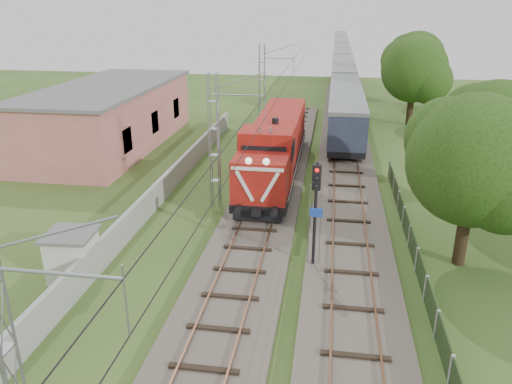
% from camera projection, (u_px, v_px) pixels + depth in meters
% --- Properties ---
extents(ground, '(140.00, 140.00, 0.00)m').
position_uv_depth(ground, '(222.00, 326.00, 19.26)').
color(ground, '#2D481B').
rests_on(ground, ground).
extents(track_main, '(4.20, 70.00, 0.45)m').
position_uv_depth(track_main, '(251.00, 241.00, 25.66)').
color(track_main, '#6B6054').
rests_on(track_main, ground).
extents(track_side, '(4.20, 80.00, 0.45)m').
position_uv_depth(track_side, '(346.00, 168.00, 36.96)').
color(track_side, '#6B6054').
rests_on(track_side, ground).
extents(catenary, '(3.31, 70.00, 8.00)m').
position_uv_depth(catenary, '(215.00, 141.00, 29.31)').
color(catenary, gray).
rests_on(catenary, ground).
extents(boundary_wall, '(0.25, 40.00, 1.50)m').
position_uv_depth(boundary_wall, '(161.00, 190.00, 30.99)').
color(boundary_wall, '#9E9E99').
rests_on(boundary_wall, ground).
extents(station_building, '(8.40, 20.40, 5.22)m').
position_uv_depth(station_building, '(110.00, 116.00, 42.60)').
color(station_building, '#CC716E').
rests_on(station_building, ground).
extents(fence, '(0.12, 32.00, 1.20)m').
position_uv_depth(fence, '(426.00, 288.00, 20.69)').
color(fence, black).
rests_on(fence, ground).
extents(locomotive, '(3.14, 17.93, 4.55)m').
position_uv_depth(locomotive, '(276.00, 145.00, 34.89)').
color(locomotive, black).
rests_on(locomotive, ground).
extents(coach_rake, '(3.02, 112.99, 3.49)m').
position_uv_depth(coach_rake, '(342.00, 57.00, 89.09)').
color(coach_rake, black).
rests_on(coach_rake, ground).
extents(signal_post, '(0.58, 0.45, 5.23)m').
position_uv_depth(signal_post, '(316.00, 198.00, 22.02)').
color(signal_post, black).
rests_on(signal_post, ground).
extents(relay_hut, '(2.28, 2.28, 2.20)m').
position_uv_depth(relay_hut, '(73.00, 255.00, 22.33)').
color(relay_hut, silver).
rests_on(relay_hut, ground).
extents(tree_a, '(6.28, 5.98, 8.14)m').
position_uv_depth(tree_a, '(476.00, 162.00, 22.07)').
color(tree_a, '#392817').
rests_on(tree_a, ground).
extents(tree_b, '(6.06, 5.77, 7.86)m').
position_uv_depth(tree_b, '(496.00, 134.00, 27.53)').
color(tree_b, '#392817').
rests_on(tree_b, ground).
extents(tree_c, '(6.76, 6.44, 8.76)m').
position_uv_depth(tree_c, '(415.00, 70.00, 48.77)').
color(tree_c, '#392817').
rests_on(tree_c, ground).
extents(tree_d, '(6.69, 6.37, 8.67)m').
position_uv_depth(tree_d, '(417.00, 60.00, 58.14)').
color(tree_d, '#392817').
rests_on(tree_d, ground).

